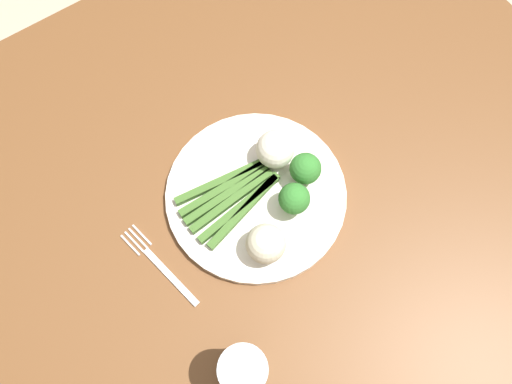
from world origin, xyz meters
name	(u,v)px	position (x,y,z in m)	size (l,w,h in m)	color
ground_plane	(276,271)	(0.00, 0.00, -0.01)	(6.00, 6.00, 0.02)	#B7A88E
dining_table	(289,199)	(0.00, 0.00, 0.63)	(1.11, 1.06, 0.73)	brown
plate	(256,195)	(-0.07, 0.01, 0.74)	(0.29, 0.29, 0.01)	silver
asparagus_bundle	(231,197)	(-0.11, 0.02, 0.75)	(0.17, 0.10, 0.01)	#3D6626
broccoli_back	(305,169)	(0.01, -0.01, 0.78)	(0.05, 0.05, 0.06)	#609E3D
broccoli_right	(294,199)	(-0.03, -0.04, 0.78)	(0.05, 0.05, 0.06)	#609E3D
cauliflower_near_center	(275,149)	(-0.01, 0.04, 0.78)	(0.06, 0.06, 0.06)	white
cauliflower_outer_edge	(266,244)	(-0.11, -0.08, 0.78)	(0.06, 0.06, 0.06)	beige
fork	(160,265)	(-0.26, 0.00, 0.74)	(0.05, 0.17, 0.00)	silver
water_glass	(244,371)	(-0.24, -0.20, 0.79)	(0.06, 0.06, 0.12)	silver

